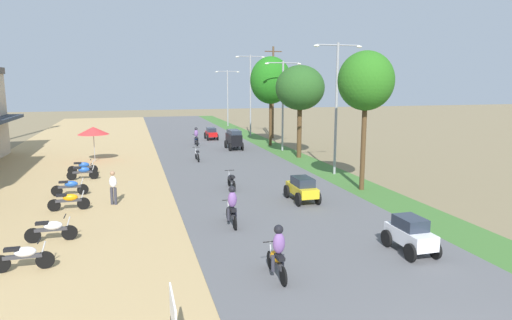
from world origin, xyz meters
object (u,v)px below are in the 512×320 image
(street_signboard, at_px, (173,317))
(motorbike_ahead_fourth, at_px, (197,154))
(motorbike_foreground_rider, at_px, (277,253))
(streetlamp_far, at_px, (250,90))
(parked_motorbike_fourth, at_px, (70,186))
(car_sedan_red, at_px, (211,133))
(parked_motorbike_second, at_px, (52,228))
(motorbike_ahead_third, at_px, (231,180))
(car_van_black, at_px, (234,138))
(vendor_umbrella, at_px, (93,131))
(car_hatchback_white, at_px, (410,233))
(median_tree_second, at_px, (300,88))
(streetlamp_farthest, at_px, (228,94))
(car_sedan_yellow, at_px, (302,188))
(pedestrian_on_shoulder, at_px, (113,186))
(streetlamp_near, at_px, (336,100))
(parked_motorbike_sixth, at_px, (83,166))
(median_tree_nearest, at_px, (366,82))
(median_tree_third, at_px, (271,80))
(motorbike_ahead_second, at_px, (232,207))
(parked_motorbike_nearest, at_px, (24,255))
(parked_motorbike_fifth, at_px, (83,172))
(parked_motorbike_third, at_px, (69,200))
(utility_pole_near, at_px, (273,91))
(motorbike_ahead_fifth, at_px, (196,137))
(streetlamp_mid, at_px, (283,99))
(utility_pole_far, at_px, (270,96))

(street_signboard, bearing_deg, motorbike_ahead_fourth, 80.78)
(motorbike_foreground_rider, bearing_deg, streetlamp_far, 76.49)
(parked_motorbike_fourth, xyz_separation_m, car_sedan_red, (10.78, 20.21, 0.19))
(parked_motorbike_second, relative_size, motorbike_ahead_third, 1.00)
(street_signboard, relative_size, car_van_black, 0.62)
(vendor_umbrella, height_order, motorbike_foreground_rider, vendor_umbrella)
(car_hatchback_white, bearing_deg, median_tree_second, 80.11)
(streetlamp_farthest, height_order, car_sedan_yellow, streetlamp_farthest)
(median_tree_second, bearing_deg, pedestrian_on_shoulder, -142.22)
(car_hatchback_white, bearing_deg, streetlamp_near, 75.71)
(pedestrian_on_shoulder, height_order, streetlamp_farthest, streetlamp_farthest)
(streetlamp_far, bearing_deg, streetlamp_farthest, 90.00)
(car_van_black, bearing_deg, parked_motorbike_sixth, -146.16)
(motorbike_ahead_third, bearing_deg, median_tree_nearest, -16.44)
(car_sedan_red, bearing_deg, motorbike_ahead_third, -96.93)
(median_tree_third, height_order, car_van_black, median_tree_third)
(motorbike_ahead_fourth, bearing_deg, car_van_black, 51.09)
(median_tree_second, relative_size, motorbike_ahead_second, 3.87)
(median_tree_second, height_order, motorbike_foreground_rider, median_tree_second)
(pedestrian_on_shoulder, bearing_deg, car_hatchback_white, -42.53)
(streetlamp_farthest, distance_m, car_van_black, 21.08)
(parked_motorbike_nearest, bearing_deg, parked_motorbike_fifth, 87.98)
(car_hatchback_white, height_order, car_sedan_red, car_hatchback_white)
(parked_motorbike_third, bearing_deg, parked_motorbike_nearest, -94.35)
(parked_motorbike_sixth, xyz_separation_m, car_van_black, (11.41, 7.65, 0.47))
(parked_motorbike_fifth, relative_size, motorbike_foreground_rider, 1.00)
(median_tree_nearest, distance_m, motorbike_ahead_third, 8.76)
(pedestrian_on_shoulder, height_order, car_sedan_yellow, pedestrian_on_shoulder)
(utility_pole_near, height_order, motorbike_ahead_fifth, utility_pole_near)
(streetlamp_near, xyz_separation_m, motorbike_ahead_fifth, (-6.60, 15.05, -3.83))
(parked_motorbike_fifth, xyz_separation_m, median_tree_nearest, (14.71, -6.62, 5.25))
(parked_motorbike_sixth, xyz_separation_m, car_sedan_yellow, (10.86, -9.79, 0.19))
(parked_motorbike_nearest, distance_m, streetlamp_far, 35.51)
(vendor_umbrella, distance_m, streetlamp_farthest, 27.82)
(motorbike_ahead_second, bearing_deg, street_signboard, -109.97)
(parked_motorbike_third, xyz_separation_m, streetlamp_mid, (15.04, 14.41, 3.79))
(car_sedan_red, bearing_deg, median_tree_nearest, -79.68)
(motorbike_ahead_second, bearing_deg, median_tree_nearest, 27.56)
(car_hatchback_white, xyz_separation_m, car_van_black, (-0.55, 24.63, 0.28))
(streetlamp_far, bearing_deg, utility_pole_far, -42.70)
(parked_motorbike_nearest, bearing_deg, median_tree_second, 48.11)
(parked_motorbike_fourth, xyz_separation_m, motorbike_ahead_fifth, (8.74, 16.43, 0.30))
(parked_motorbike_nearest, bearing_deg, streetlamp_far, 63.81)
(median_tree_third, bearing_deg, streetlamp_far, 89.50)
(streetlamp_farthest, distance_m, motorbike_ahead_fourth, 26.62)
(median_tree_second, xyz_separation_m, utility_pole_near, (1.84, 12.45, -0.47))
(car_hatchback_white, distance_m, motorbike_ahead_fourth, 20.35)
(median_tree_second, bearing_deg, motorbike_ahead_fifth, 128.15)
(car_sedan_red, bearing_deg, parked_motorbike_sixth, -126.02)
(streetlamp_near, bearing_deg, motorbike_foreground_rider, -121.28)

